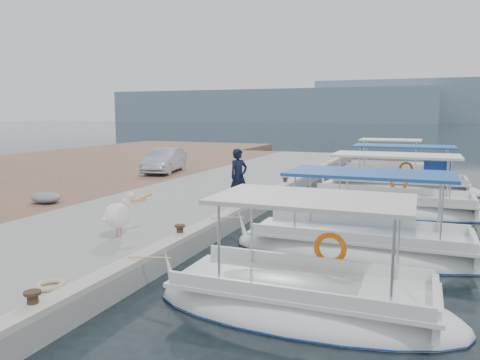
{
  "coord_description": "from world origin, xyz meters",
  "views": [
    {
      "loc": [
        5.51,
        -14.07,
        3.71
      ],
      "look_at": [
        -1.0,
        2.47,
        1.2
      ],
      "focal_mm": 35.0,
      "sensor_mm": 36.0,
      "label": 1
    }
  ],
  "objects_px": {
    "fishing_caique_d": "(400,188)",
    "fishing_caique_c": "(388,209)",
    "fishing_caique_e": "(387,174)",
    "parked_car": "(164,161)",
    "fisherman": "(239,177)",
    "fishing_caique_a": "(302,307)",
    "fishing_caique_b": "(360,250)",
    "pelican": "(119,215)"
  },
  "relations": [
    {
      "from": "pelican",
      "to": "fisherman",
      "type": "relative_size",
      "value": 0.74
    },
    {
      "from": "fishing_caique_d",
      "to": "pelican",
      "type": "bearing_deg",
      "value": -115.04
    },
    {
      "from": "fishing_caique_b",
      "to": "fishing_caique_c",
      "type": "bearing_deg",
      "value": 87.17
    },
    {
      "from": "fishing_caique_c",
      "to": "pelican",
      "type": "bearing_deg",
      "value": -126.78
    },
    {
      "from": "fishing_caique_e",
      "to": "fisherman",
      "type": "xyz_separation_m",
      "value": [
        -4.11,
        -13.9,
        1.37
      ]
    },
    {
      "from": "fishing_caique_b",
      "to": "fishing_caique_e",
      "type": "relative_size",
      "value": 1.19
    },
    {
      "from": "fishing_caique_b",
      "to": "pelican",
      "type": "xyz_separation_m",
      "value": [
        -5.9,
        -2.35,
        0.97
      ]
    },
    {
      "from": "fishing_caique_e",
      "to": "fisherman",
      "type": "relative_size",
      "value": 2.93
    },
    {
      "from": "pelican",
      "to": "parked_car",
      "type": "relative_size",
      "value": 0.37
    },
    {
      "from": "fishing_caique_a",
      "to": "fishing_caique_c",
      "type": "xyz_separation_m",
      "value": [
        0.82,
        10.1,
        -0.0
      ]
    },
    {
      "from": "fishing_caique_b",
      "to": "pelican",
      "type": "distance_m",
      "value": 6.42
    },
    {
      "from": "fishing_caique_d",
      "to": "fishing_caique_c",
      "type": "bearing_deg",
      "value": -91.88
    },
    {
      "from": "fishing_caique_b",
      "to": "fishing_caique_e",
      "type": "distance_m",
      "value": 16.94
    },
    {
      "from": "fishing_caique_e",
      "to": "fisherman",
      "type": "height_order",
      "value": "fisherman"
    },
    {
      "from": "fisherman",
      "to": "fishing_caique_a",
      "type": "bearing_deg",
      "value": -117.8
    },
    {
      "from": "fishing_caique_d",
      "to": "fishing_caique_e",
      "type": "bearing_deg",
      "value": 100.38
    },
    {
      "from": "fishing_caique_d",
      "to": "parked_car",
      "type": "relative_size",
      "value": 1.91
    },
    {
      "from": "fishing_caique_c",
      "to": "parked_car",
      "type": "bearing_deg",
      "value": 161.25
    },
    {
      "from": "fishing_caique_b",
      "to": "fishing_caique_e",
      "type": "xyz_separation_m",
      "value": [
        -0.56,
        16.93,
        0.0
      ]
    },
    {
      "from": "fishing_caique_a",
      "to": "fishing_caique_d",
      "type": "relative_size",
      "value": 0.77
    },
    {
      "from": "fishing_caique_c",
      "to": "fishing_caique_d",
      "type": "bearing_deg",
      "value": 88.12
    },
    {
      "from": "fishing_caique_a",
      "to": "fishing_caique_b",
      "type": "height_order",
      "value": "same"
    },
    {
      "from": "fishing_caique_c",
      "to": "fisherman",
      "type": "height_order",
      "value": "fisherman"
    },
    {
      "from": "fishing_caique_c",
      "to": "fishing_caique_e",
      "type": "xyz_separation_m",
      "value": [
        -0.86,
        10.99,
        0.0
      ]
    },
    {
      "from": "pelican",
      "to": "parked_car",
      "type": "xyz_separation_m",
      "value": [
        -5.99,
        12.42,
        0.07
      ]
    },
    {
      "from": "fisherman",
      "to": "pelican",
      "type": "bearing_deg",
      "value": -160.6
    },
    {
      "from": "fishing_caique_d",
      "to": "fisherman",
      "type": "xyz_separation_m",
      "value": [
        -5.14,
        -8.25,
        1.31
      ]
    },
    {
      "from": "fishing_caique_c",
      "to": "fishing_caique_d",
      "type": "height_order",
      "value": "same"
    },
    {
      "from": "fishing_caique_b",
      "to": "fishing_caique_c",
      "type": "distance_m",
      "value": 5.95
    },
    {
      "from": "fishing_caique_c",
      "to": "pelican",
      "type": "xyz_separation_m",
      "value": [
        -6.19,
        -8.29,
        0.97
      ]
    },
    {
      "from": "fishing_caique_a",
      "to": "pelican",
      "type": "distance_m",
      "value": 5.75
    },
    {
      "from": "fishing_caique_a",
      "to": "pelican",
      "type": "height_order",
      "value": "fishing_caique_a"
    },
    {
      "from": "fishing_caique_a",
      "to": "fishing_caique_d",
      "type": "height_order",
      "value": "same"
    },
    {
      "from": "fishing_caique_b",
      "to": "fishing_caique_d",
      "type": "bearing_deg",
      "value": 87.62
    },
    {
      "from": "fishing_caique_e",
      "to": "fishing_caique_b",
      "type": "bearing_deg",
      "value": -88.09
    },
    {
      "from": "fishing_caique_d",
      "to": "pelican",
      "type": "height_order",
      "value": "fishing_caique_d"
    },
    {
      "from": "pelican",
      "to": "fishing_caique_a",
      "type": "bearing_deg",
      "value": -18.65
    },
    {
      "from": "fishing_caique_a",
      "to": "pelican",
      "type": "xyz_separation_m",
      "value": [
        -5.37,
        1.81,
        0.97
      ]
    },
    {
      "from": "fishing_caique_c",
      "to": "parked_car",
      "type": "relative_size",
      "value": 1.88
    },
    {
      "from": "fishing_caique_b",
      "to": "parked_car",
      "type": "relative_size",
      "value": 1.73
    },
    {
      "from": "fishing_caique_e",
      "to": "parked_car",
      "type": "bearing_deg",
      "value": -148.82
    },
    {
      "from": "fishing_caique_e",
      "to": "pelican",
      "type": "height_order",
      "value": "fishing_caique_e"
    }
  ]
}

